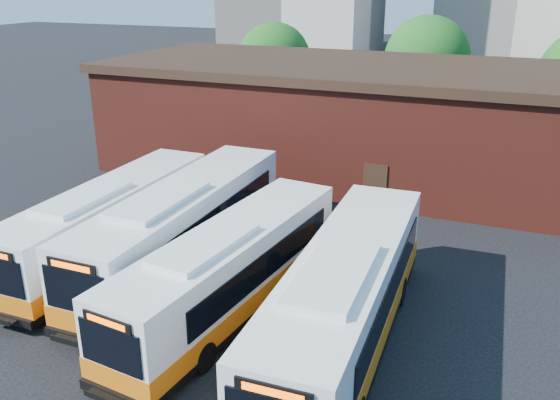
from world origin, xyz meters
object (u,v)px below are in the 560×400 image
at_px(bus_west, 111,225).
at_px(bus_midwest, 184,230).
at_px(bus_mideast, 230,274).
at_px(bus_east, 345,304).
at_px(transit_worker, 247,370).

bearing_deg(bus_west, bus_midwest, 6.98).
xyz_separation_m(bus_west, bus_mideast, (6.49, -1.94, -0.01)).
relative_size(bus_east, transit_worker, 7.30).
bearing_deg(bus_east, bus_midwest, 156.36).
relative_size(bus_midwest, bus_mideast, 1.08).
bearing_deg(transit_worker, bus_east, -34.51).
height_order(bus_midwest, transit_worker, bus_midwest).
xyz_separation_m(bus_midwest, bus_mideast, (3.25, -2.34, -0.14)).
height_order(bus_west, bus_east, bus_east).
bearing_deg(transit_worker, bus_midwest, 37.37).
height_order(bus_west, transit_worker, bus_west).
height_order(bus_west, bus_midwest, bus_midwest).
distance_m(bus_west, bus_mideast, 6.78).
bearing_deg(bus_west, bus_east, -13.52).
distance_m(bus_midwest, bus_mideast, 4.00).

